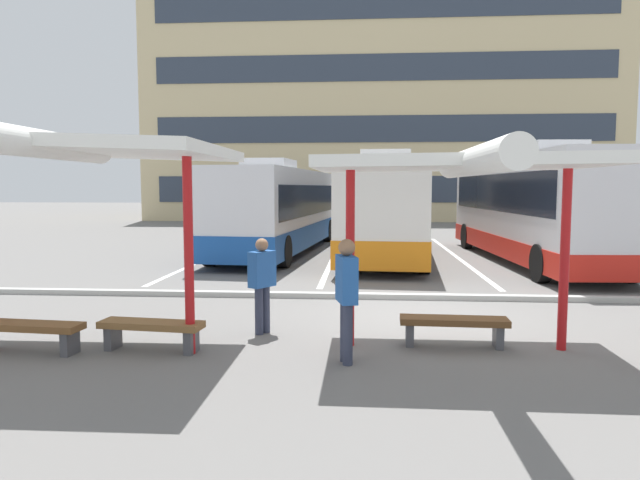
% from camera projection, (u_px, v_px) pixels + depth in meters
% --- Properties ---
extents(ground_plane, '(160.00, 160.00, 0.00)m').
position_uv_depth(ground_plane, '(422.00, 317.00, 10.90)').
color(ground_plane, slate).
extents(terminal_building, '(34.73, 15.28, 19.69)m').
position_uv_depth(terminal_building, '(378.00, 115.00, 47.83)').
color(terminal_building, '#D1BC8C').
rests_on(terminal_building, ground).
extents(coach_bus_0, '(3.68, 12.17, 3.44)m').
position_uv_depth(coach_bus_0, '(279.00, 210.00, 21.98)').
color(coach_bus_0, silver).
rests_on(coach_bus_0, ground).
extents(coach_bus_1, '(3.40, 10.89, 3.62)m').
position_uv_depth(coach_bus_1, '(387.00, 210.00, 20.15)').
color(coach_bus_1, silver).
rests_on(coach_bus_1, ground).
extents(coach_bus_2, '(3.07, 11.70, 3.79)m').
position_uv_depth(coach_bus_2, '(532.00, 208.00, 18.86)').
color(coach_bus_2, silver).
rests_on(coach_bus_2, ground).
extents(lane_stripe_0, '(0.16, 14.00, 0.01)m').
position_uv_depth(lane_stripe_0, '(216.00, 254.00, 21.21)').
color(lane_stripe_0, white).
rests_on(lane_stripe_0, ground).
extents(lane_stripe_1, '(0.16, 14.00, 0.01)m').
position_uv_depth(lane_stripe_1, '(334.00, 255.00, 20.88)').
color(lane_stripe_1, white).
rests_on(lane_stripe_1, ground).
extents(lane_stripe_2, '(0.16, 14.00, 0.01)m').
position_uv_depth(lane_stripe_2, '(456.00, 256.00, 20.56)').
color(lane_stripe_2, white).
rests_on(lane_stripe_2, ground).
extents(lane_stripe_3, '(0.16, 14.00, 0.01)m').
position_uv_depth(lane_stripe_3, '(582.00, 257.00, 20.23)').
color(lane_stripe_3, white).
rests_on(lane_stripe_3, ground).
extents(waiting_shelter_0, '(4.06, 5.12, 3.18)m').
position_uv_depth(waiting_shelter_0, '(74.00, 151.00, 8.11)').
color(waiting_shelter_0, red).
rests_on(waiting_shelter_0, ground).
extents(bench_0, '(1.68, 0.56, 0.45)m').
position_uv_depth(bench_0, '(28.00, 330.00, 8.57)').
color(bench_0, brown).
rests_on(bench_0, ground).
extents(bench_1, '(1.60, 0.59, 0.45)m').
position_uv_depth(bench_1, '(151.00, 329.00, 8.66)').
color(bench_1, brown).
rests_on(bench_1, ground).
extents(waiting_shelter_1, '(4.21, 4.86, 2.96)m').
position_uv_depth(waiting_shelter_1, '(461.00, 167.00, 8.35)').
color(waiting_shelter_1, red).
rests_on(waiting_shelter_1, ground).
extents(bench_2, '(1.66, 0.48, 0.45)m').
position_uv_depth(bench_2, '(454.00, 325.00, 8.90)').
color(bench_2, brown).
rests_on(bench_2, ground).
extents(platform_kerb, '(44.00, 0.24, 0.12)m').
position_uv_depth(platform_kerb, '(414.00, 297.00, 12.66)').
color(platform_kerb, '#ADADA8').
rests_on(platform_kerb, ground).
extents(waiting_passenger_0, '(0.34, 0.54, 1.75)m').
position_uv_depth(waiting_passenger_0, '(347.00, 291.00, 7.99)').
color(waiting_passenger_0, '#33384C').
rests_on(waiting_passenger_0, ground).
extents(waiting_passenger_1, '(0.44, 0.51, 1.61)m').
position_uv_depth(waiting_passenger_1, '(262.00, 279.00, 9.63)').
color(waiting_passenger_1, '#33384C').
rests_on(waiting_passenger_1, ground).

